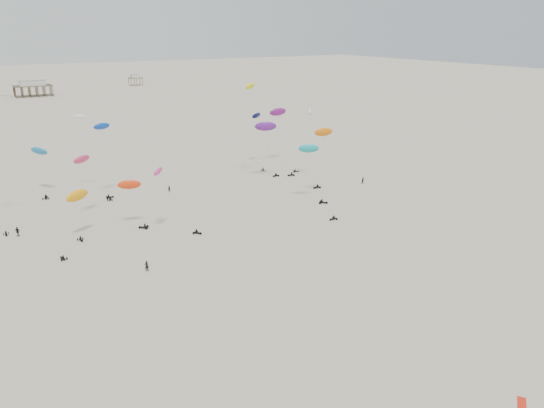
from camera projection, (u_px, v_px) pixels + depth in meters
ground_plane at (119, 138)px, 194.59m from camera, size 900.00×900.00×0.00m
pavilion_main at (33, 89)px, 311.29m from camera, size 21.00×13.00×9.80m
pavilion_small at (135, 80)px, 369.55m from camera, size 9.00×7.00×8.00m
rig_0 at (81, 171)px, 109.93m from camera, size 7.43×17.46×18.77m
rig_1 at (104, 143)px, 124.47m from camera, size 4.37×7.14×17.85m
rig_3 at (168, 186)px, 103.84m from camera, size 8.17×9.29×13.79m
rig_4 at (258, 127)px, 154.24m from camera, size 6.00×11.76×16.15m
rig_5 at (323, 147)px, 124.56m from camera, size 7.68×8.43×16.69m
rig_6 at (312, 159)px, 120.66m from camera, size 6.77×17.19×18.46m
rig_7 at (256, 107)px, 139.75m from camera, size 8.88×7.02×25.38m
rig_8 at (91, 147)px, 127.54m from camera, size 5.60×12.07×20.06m
rig_9 at (312, 132)px, 137.45m from camera, size 6.76×12.25×19.49m
rig_10 at (269, 132)px, 140.34m from camera, size 11.00×4.56×15.72m
rig_11 at (279, 116)px, 156.73m from camera, size 6.30×16.02×19.30m
rig_12 at (76, 201)px, 101.10m from camera, size 8.79×13.60×13.53m
rig_13 at (40, 159)px, 129.03m from camera, size 4.93×11.53×12.10m
rig_14 at (132, 193)px, 107.49m from camera, size 4.98×6.24×9.73m
spectator_0 at (147, 271)px, 89.01m from camera, size 0.94×0.81×2.17m
spectator_1 at (363, 184)px, 138.56m from camera, size 1.08×0.73×2.04m
spectator_2 at (18, 236)px, 103.82m from camera, size 1.52×1.40×2.29m
spectator_3 at (169, 192)px, 131.86m from camera, size 0.77×0.60×1.89m
grounded_kite_a at (522, 404)px, 57.72m from camera, size 2.30×2.04×0.08m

